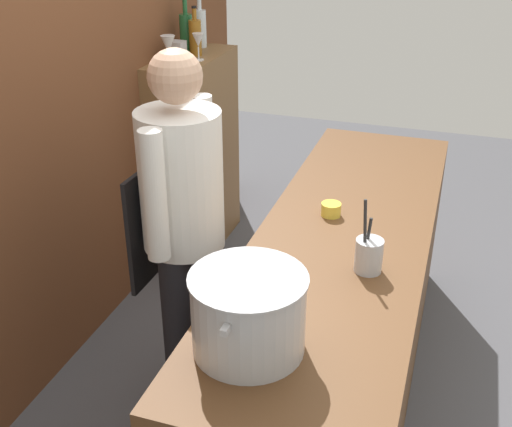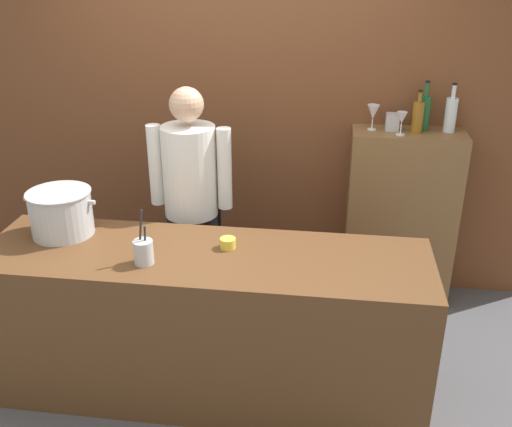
{
  "view_description": "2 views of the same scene",
  "coord_description": "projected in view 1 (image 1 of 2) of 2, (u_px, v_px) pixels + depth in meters",
  "views": [
    {
      "loc": [
        -2.36,
        -0.39,
        2.18
      ],
      "look_at": [
        0.01,
        0.4,
        0.91
      ],
      "focal_mm": 44.95,
      "sensor_mm": 36.0,
      "label": 1
    },
    {
      "loc": [
        0.65,
        -2.71,
        2.4
      ],
      "look_at": [
        0.24,
        0.3,
        1.02
      ],
      "focal_mm": 40.95,
      "sensor_mm": 36.0,
      "label": 2
    }
  ],
  "objects": [
    {
      "name": "spice_tin_silver",
      "position": [
        177.0,
        51.0,
        3.71
      ],
      "size": [
        0.09,
        0.09,
        0.11
      ],
      "primitive_type": "cube",
      "color": "#B2B2B7",
      "rests_on": "bar_cabinet"
    },
    {
      "name": "butter_jar",
      "position": [
        331.0,
        209.0,
        2.79
      ],
      "size": [
        0.09,
        0.09,
        0.06
      ],
      "primitive_type": "cylinder",
      "color": "yellow",
      "rests_on": "prep_counter"
    },
    {
      "name": "wine_bottle_amber",
      "position": [
        195.0,
        37.0,
        3.81
      ],
      "size": [
        0.07,
        0.07,
        0.29
      ],
      "color": "#8C5919",
      "rests_on": "bar_cabinet"
    },
    {
      "name": "chef",
      "position": [
        182.0,
        217.0,
        2.64
      ],
      "size": [
        0.53,
        0.36,
        1.66
      ],
      "rotation": [
        0.0,
        0.0,
        3.12
      ],
      "color": "black",
      "rests_on": "ground_plane"
    },
    {
      "name": "utensil_crock",
      "position": [
        369.0,
        255.0,
        2.37
      ],
      "size": [
        0.1,
        0.1,
        0.29
      ],
      "color": "#B7BABF",
      "rests_on": "prep_counter"
    },
    {
      "name": "bar_cabinet",
      "position": [
        196.0,
        156.0,
        4.12
      ],
      "size": [
        0.76,
        0.32,
        1.28
      ],
      "primitive_type": "cube",
      "color": "brown",
      "rests_on": "ground_plane"
    },
    {
      "name": "wine_bottle_green",
      "position": [
        186.0,
        32.0,
        3.87
      ],
      "size": [
        0.08,
        0.08,
        0.33
      ],
      "color": "#1E592D",
      "rests_on": "bar_cabinet"
    },
    {
      "name": "wine_glass_short",
      "position": [
        198.0,
        41.0,
        3.7
      ],
      "size": [
        0.07,
        0.07,
        0.16
      ],
      "color": "silver",
      "rests_on": "bar_cabinet"
    },
    {
      "name": "wine_bottle_clear",
      "position": [
        200.0,
        27.0,
        4.01
      ],
      "size": [
        0.08,
        0.08,
        0.33
      ],
      "color": "silver",
      "rests_on": "bar_cabinet"
    },
    {
      "name": "ground_plane",
      "position": [
        333.0,
        394.0,
        3.09
      ],
      "size": [
        8.0,
        8.0,
        0.0
      ],
      "primitive_type": "plane",
      "color": "#4C4C51"
    },
    {
      "name": "brick_back_panel",
      "position": [
        38.0,
        62.0,
        2.8
      ],
      "size": [
        4.4,
        0.1,
        3.0
      ],
      "primitive_type": "cube",
      "color": "brown",
      "rests_on": "ground_plane"
    },
    {
      "name": "prep_counter",
      "position": [
        339.0,
        318.0,
        2.89
      ],
      "size": [
        2.45,
        0.7,
        0.9
      ],
      "primitive_type": "cube",
      "color": "brown",
      "rests_on": "ground_plane"
    },
    {
      "name": "wine_glass_wide",
      "position": [
        168.0,
        45.0,
        3.57
      ],
      "size": [
        0.08,
        0.08,
        0.17
      ],
      "color": "silver",
      "rests_on": "bar_cabinet"
    },
    {
      "name": "stockpot_large",
      "position": [
        248.0,
        313.0,
        1.94
      ],
      "size": [
        0.42,
        0.36,
        0.26
      ],
      "color": "#B7BABF",
      "rests_on": "prep_counter"
    }
  ]
}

